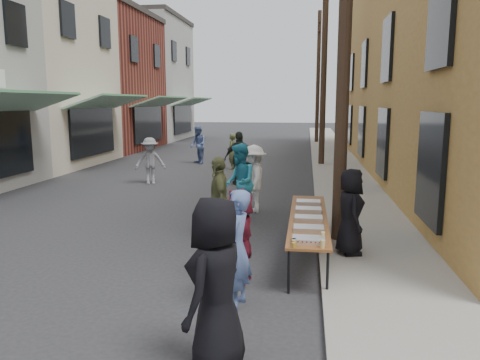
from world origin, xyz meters
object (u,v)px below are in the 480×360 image
(utility_pole_mid, at_px, (324,65))
(guest_front_c, at_px, (240,182))
(server, at_px, (350,212))
(utility_pole_near, at_px, (345,17))
(utility_pole_far, at_px, (318,78))
(serving_table, at_px, (308,219))
(guest_front_a, at_px, (216,285))
(catering_tray_sausage, at_px, (309,240))

(utility_pole_mid, xyz_separation_m, guest_front_c, (-2.28, -10.42, -3.55))
(server, bearing_deg, utility_pole_mid, -8.07)
(utility_pole_near, xyz_separation_m, utility_pole_far, (0.00, 24.00, 0.00))
(utility_pole_far, height_order, serving_table, utility_pole_far)
(utility_pole_far, height_order, guest_front_a, utility_pole_far)
(utility_pole_far, relative_size, guest_front_c, 4.72)
(catering_tray_sausage, bearing_deg, utility_pole_mid, 87.58)
(serving_table, height_order, guest_front_a, guest_front_a)
(guest_front_c, bearing_deg, utility_pole_mid, 154.13)
(catering_tray_sausage, distance_m, server, 1.74)
(utility_pole_near, xyz_separation_m, guest_front_c, (-2.28, 1.58, -3.55))
(utility_pole_mid, distance_m, utility_pole_far, 12.00)
(serving_table, height_order, server, server)
(catering_tray_sausage, bearing_deg, utility_pole_far, 88.68)
(serving_table, relative_size, catering_tray_sausage, 8.00)
(serving_table, distance_m, guest_front_c, 2.96)
(utility_pole_far, bearing_deg, utility_pole_near, -90.00)
(catering_tray_sausage, relative_size, server, 0.31)
(utility_pole_near, xyz_separation_m, guest_front_a, (-1.60, -4.87, -3.54))
(catering_tray_sausage, relative_size, guest_front_a, 0.26)
(utility_pole_near, height_order, utility_pole_mid, same)
(guest_front_a, bearing_deg, utility_pole_near, 179.60)
(utility_pole_mid, height_order, catering_tray_sausage, utility_pole_mid)
(utility_pole_far, height_order, catering_tray_sausage, utility_pole_far)
(serving_table, bearing_deg, server, -6.89)
(utility_pole_mid, relative_size, serving_table, 2.25)
(utility_pole_near, relative_size, guest_front_c, 4.72)
(serving_table, bearing_deg, guest_front_c, 124.41)
(guest_front_a, bearing_deg, utility_pole_far, -165.37)
(utility_pole_near, distance_m, utility_pole_far, 24.00)
(utility_pole_near, xyz_separation_m, catering_tray_sausage, (-0.61, -2.50, -3.71))
(catering_tray_sausage, distance_m, guest_front_c, 4.41)
(utility_pole_mid, xyz_separation_m, server, (0.15, -12.94, -3.60))
(catering_tray_sausage, bearing_deg, utility_pole_near, 76.22)
(utility_pole_far, distance_m, guest_front_c, 22.81)
(utility_pole_far, relative_size, catering_tray_sausage, 18.00)
(utility_pole_near, bearing_deg, utility_pole_mid, 90.00)
(utility_pole_near, relative_size, serving_table, 2.25)
(utility_pole_mid, height_order, guest_front_a, utility_pole_mid)
(guest_front_c, bearing_deg, guest_front_a, -7.56)
(utility_pole_near, height_order, guest_front_c, utility_pole_near)
(utility_pole_near, height_order, catering_tray_sausage, utility_pole_near)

